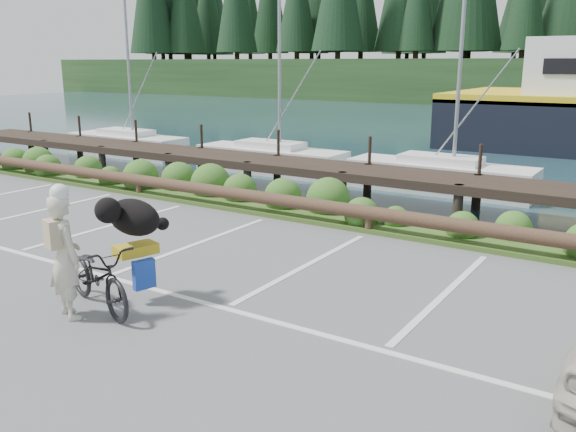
# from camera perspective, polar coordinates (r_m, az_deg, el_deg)

# --- Properties ---
(ground) EXTENTS (72.00, 72.00, 0.00)m
(ground) POSITION_cam_1_polar(r_m,az_deg,el_deg) (9.63, -4.42, -7.87)
(ground) COLOR #535356
(vegetation_strip) EXTENTS (34.00, 1.60, 0.10)m
(vegetation_strip) POSITION_cam_1_polar(r_m,az_deg,el_deg) (13.99, 8.76, -0.72)
(vegetation_strip) COLOR #3D5B21
(vegetation_strip) RESTS_ON ground
(log_rail) EXTENTS (32.00, 0.30, 0.60)m
(log_rail) POSITION_cam_1_polar(r_m,az_deg,el_deg) (13.39, 7.52, -1.57)
(log_rail) COLOR #443021
(log_rail) RESTS_ON ground
(bicycle) EXTENTS (2.08, 1.23, 1.03)m
(bicycle) POSITION_cam_1_polar(r_m,az_deg,el_deg) (9.55, -17.35, -5.39)
(bicycle) COLOR black
(bicycle) RESTS_ON ground
(cyclist) EXTENTS (0.77, 0.61, 1.83)m
(cyclist) POSITION_cam_1_polar(r_m,az_deg,el_deg) (9.28, -20.13, -3.61)
(cyclist) COLOR beige
(cyclist) RESTS_ON ground
(dog) EXTENTS (0.75, 1.09, 0.57)m
(dog) POSITION_cam_1_polar(r_m,az_deg,el_deg) (9.57, -14.24, -0.12)
(dog) COLOR black
(dog) RESTS_ON bicycle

